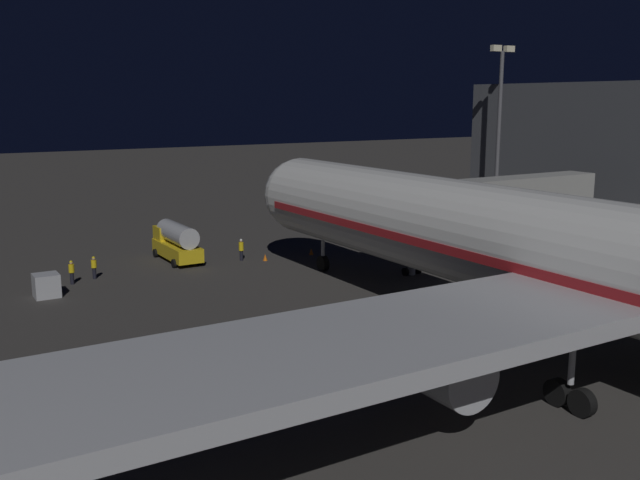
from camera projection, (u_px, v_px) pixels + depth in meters
name	position (u px, v px, depth m)	size (l,w,h in m)	color
ground_plane	(452.00, 321.00, 42.37)	(320.00, 320.00, 0.00)	#383533
jet_bridge	(478.00, 196.00, 55.82)	(21.47, 3.40, 7.06)	#9E9E99
apron_floodlight_mast	(499.00, 124.00, 71.92)	(2.90, 0.50, 18.29)	#59595E
fuel_tanker	(176.00, 241.00, 58.03)	(2.46, 6.45, 3.15)	yellow
baggage_container_near_belt	(46.00, 285.00, 47.39)	(1.62, 1.55, 1.58)	#B7BABF
ground_crew_near_nose_gear	(72.00, 271.00, 50.63)	(0.40, 0.40, 1.74)	black
ground_crew_marshaller_fwd	(94.00, 266.00, 52.17)	(0.40, 0.40, 1.70)	black
ground_crew_under_port_wing	(241.00, 249.00, 58.13)	(0.40, 0.40, 1.82)	black
traffic_cone_nose_port	(311.00, 252.00, 60.46)	(0.36, 0.36, 0.55)	orange
traffic_cone_nose_starboard	(265.00, 257.00, 58.22)	(0.36, 0.36, 0.55)	orange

